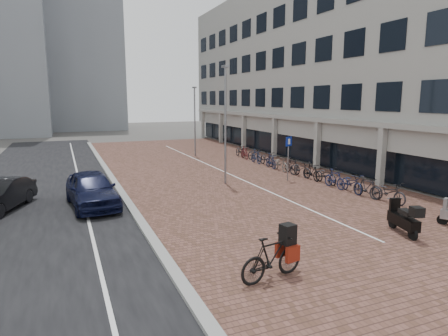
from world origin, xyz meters
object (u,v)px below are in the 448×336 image
hero_bike (272,257)px  parking_sign (288,151)px  scooter_mid (404,218)px  car_navy (92,189)px

hero_bike → parking_sign: parking_sign is taller
hero_bike → parking_sign: size_ratio=0.81×
hero_bike → scooter_mid: (6.21, 1.31, -0.04)m
hero_bike → parking_sign: bearing=-44.6°
hero_bike → car_navy: bearing=11.6°
parking_sign → hero_bike: bearing=-146.7°
scooter_mid → parking_sign: parking_sign is taller
scooter_mid → parking_sign: 9.82m
car_navy → scooter_mid: (10.17, -8.29, -0.19)m
car_navy → hero_bike: 10.39m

